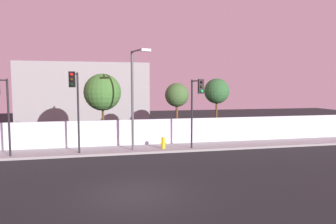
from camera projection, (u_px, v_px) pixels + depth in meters
name	position (u px, v px, depth m)	size (l,w,h in m)	color
ground_plane	(135.00, 194.00, 12.04)	(80.00, 80.00, 0.00)	black
sidewalk	(122.00, 150.00, 20.03)	(36.00, 2.40, 0.15)	gray
perimeter_wall	(121.00, 133.00, 21.20)	(36.00, 0.18, 1.80)	silver
traffic_light_left	(2.00, 100.00, 16.95)	(0.42, 1.63, 4.61)	black
traffic_light_center	(197.00, 98.00, 19.31)	(0.39, 1.69, 4.61)	black
traffic_light_right	(75.00, 95.00, 17.79)	(0.43, 1.62, 5.00)	black
street_lamp_curbside	(134.00, 91.00, 19.09)	(1.00, 2.28, 6.40)	#4C4C51
fire_hydrant	(163.00, 142.00, 20.10)	(0.44, 0.26, 0.80)	gold
roadside_tree_leftmost	(103.00, 92.00, 22.17)	(2.73, 2.73, 5.23)	brown
roadside_tree_midleft	(177.00, 95.00, 23.37)	(1.86, 1.86, 4.56)	brown
roadside_tree_midright	(217.00, 91.00, 24.03)	(2.01, 2.01, 4.93)	brown
low_building_distant	(86.00, 94.00, 33.98)	(13.72, 6.00, 6.82)	gray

